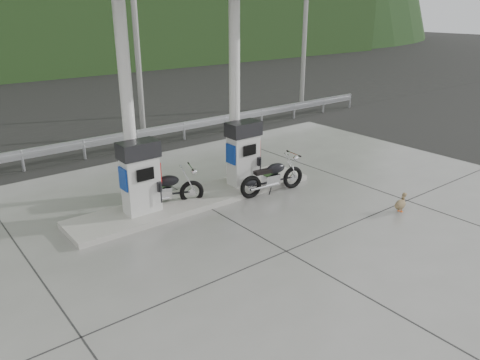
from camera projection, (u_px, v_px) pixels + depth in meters
ground at (256, 235)px, 10.81m from camera, size 160.00×160.00×0.00m
forecourt_apron at (256, 235)px, 10.81m from camera, size 18.00×14.00×0.02m
pump_island at (197, 198)px, 12.62m from camera, size 7.00×1.40×0.15m
gas_pump_left at (140, 177)px, 11.35m from camera, size 0.95×0.55×1.80m
gas_pump_right at (243, 153)px, 13.20m from camera, size 0.95×0.55×1.80m
canopy_column_left at (128, 109)px, 11.08m from camera, size 0.30×0.30×5.00m
canopy_column_right at (235, 94)px, 12.93m from camera, size 0.30×0.30×5.00m
guardrail at (111, 134)px, 16.45m from camera, size 26.00×0.16×1.42m
road at (77, 134)px, 19.27m from camera, size 60.00×7.00×0.01m
utility_pole_b at (136, 33)px, 17.55m from camera, size 0.22×0.22×8.00m
utility_pole_c at (305, 26)px, 22.75m from camera, size 0.22×0.22×8.00m
motorcycle_left at (272, 177)px, 13.04m from camera, size 2.01×0.84×0.92m
motorcycle_right at (164, 190)px, 12.13m from camera, size 2.05×1.26×0.93m
duck at (400, 205)px, 11.90m from camera, size 0.58×0.28×0.40m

